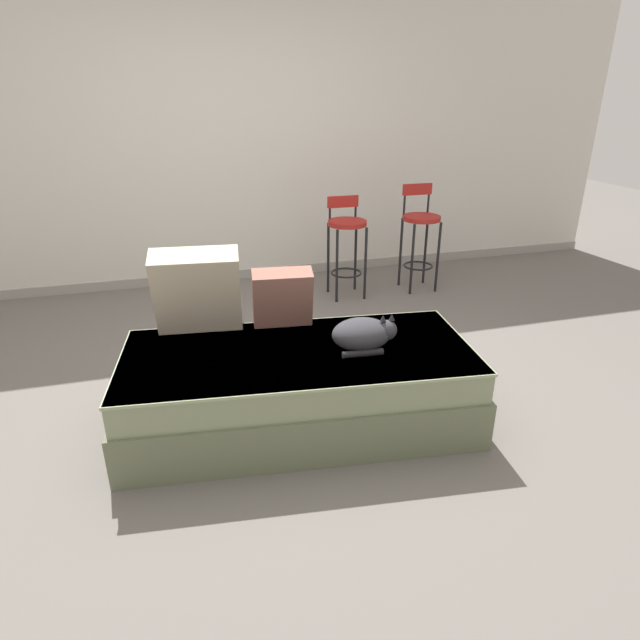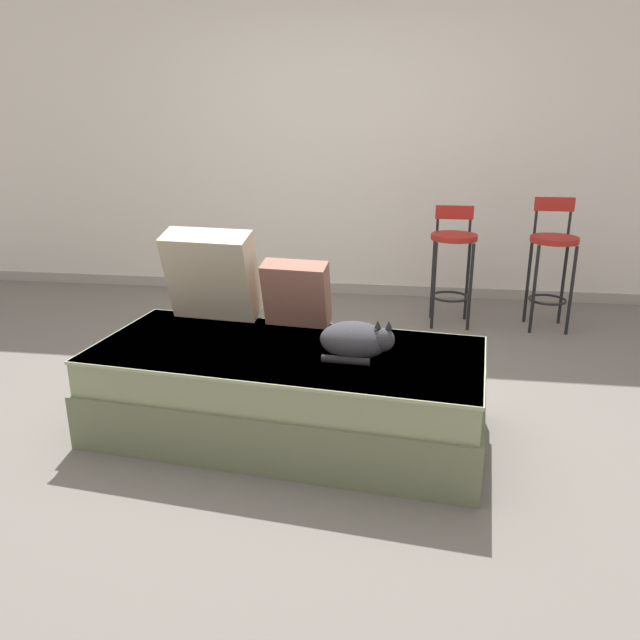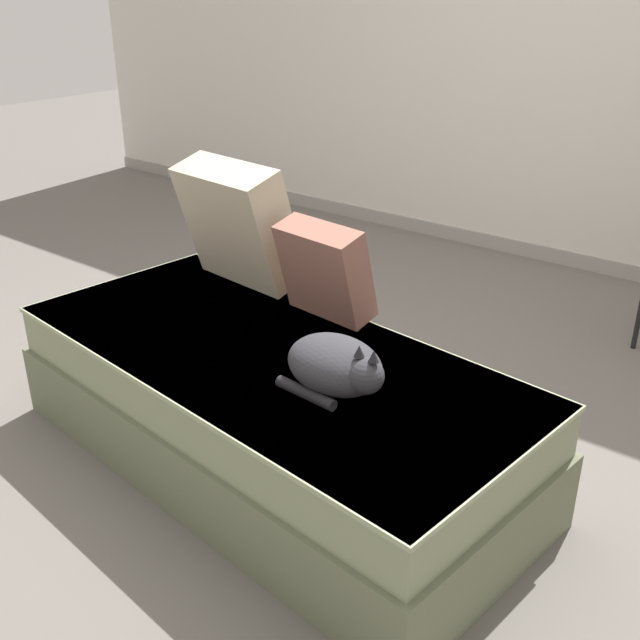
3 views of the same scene
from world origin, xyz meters
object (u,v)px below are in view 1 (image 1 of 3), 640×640
(cat, at_px, (364,334))
(bar_stool_by_doorway, at_px, (420,229))
(throw_pillow_corner, at_px, (197,291))
(couch, at_px, (299,386))
(throw_pillow_middle, at_px, (282,297))
(bar_stool_near_window, at_px, (346,236))

(cat, bearing_deg, bar_stool_by_doorway, 56.99)
(throw_pillow_corner, bearing_deg, couch, -39.01)
(throw_pillow_corner, bearing_deg, throw_pillow_middle, -6.52)
(couch, height_order, cat, cat)
(cat, bearing_deg, bar_stool_near_window, 74.14)
(throw_pillow_middle, bearing_deg, bar_stool_near_window, 59.41)
(couch, distance_m, throw_pillow_middle, 0.53)
(couch, bearing_deg, cat, -11.48)
(couch, height_order, throw_pillow_middle, throw_pillow_middle)
(bar_stool_near_window, bearing_deg, cat, -105.86)
(bar_stool_by_doorway, bearing_deg, bar_stool_near_window, -179.93)
(couch, xyz_separation_m, bar_stool_near_window, (0.90, 1.87, 0.32))
(couch, bearing_deg, bar_stool_by_doorway, 49.34)
(throw_pillow_corner, distance_m, throw_pillow_middle, 0.48)
(throw_pillow_corner, xyz_separation_m, throw_pillow_middle, (0.47, -0.05, -0.07))
(throw_pillow_corner, xyz_separation_m, cat, (0.83, -0.46, -0.17))
(throw_pillow_corner, relative_size, cat, 1.42)
(throw_pillow_corner, bearing_deg, bar_stool_by_doorway, 35.30)
(couch, bearing_deg, bar_stool_near_window, 64.38)
(throw_pillow_middle, relative_size, cat, 1.02)
(couch, height_order, bar_stool_by_doorway, bar_stool_by_doorway)
(bar_stool_near_window, bearing_deg, couch, -115.62)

